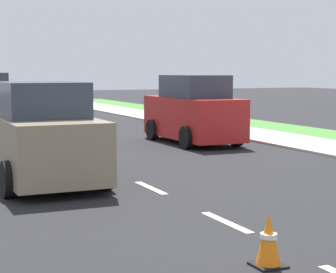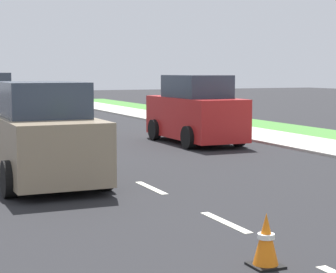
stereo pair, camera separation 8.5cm
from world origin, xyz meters
The scene contains 5 objects.
ground_plane centered at (0.00, 21.00, 0.00)m, with size 96.00×96.00×0.00m, color black.
lane_center_line centered at (0.00, 25.20, 0.00)m, with size 0.14×46.40×0.01m.
traffic_cone_near centered at (-0.58, 3.66, 0.32)m, with size 0.36×0.36×0.64m.
car_oncoming_lead centered at (-1.78, 10.17, 0.95)m, with size 2.02×4.12×2.05m.
car_parked_far centered at (4.12, 15.19, 1.00)m, with size 1.90×4.23×2.15m.
Camera 2 is at (-4.41, -2.30, 2.27)m, focal length 65.96 mm.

